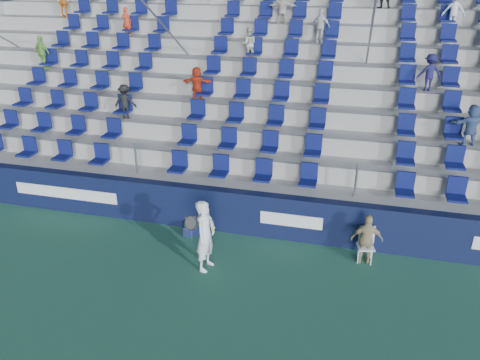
# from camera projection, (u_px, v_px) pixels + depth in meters

# --- Properties ---
(ground) EXTENTS (70.00, 70.00, 0.00)m
(ground) POSITION_uv_depth(u_px,v_px,m) (199.00, 305.00, 9.89)
(ground) COLOR #296048
(ground) RESTS_ON ground
(sponsor_wall) EXTENTS (24.00, 0.32, 1.20)m
(sponsor_wall) POSITION_uv_depth(u_px,v_px,m) (236.00, 211.00, 12.41)
(sponsor_wall) COLOR #0E1435
(sponsor_wall) RESTS_ON ground
(grandstand) EXTENTS (24.00, 8.17, 6.63)m
(grandstand) POSITION_uv_depth(u_px,v_px,m) (273.00, 105.00, 16.26)
(grandstand) COLOR #989893
(grandstand) RESTS_ON ground
(tennis_player) EXTENTS (0.69, 0.70, 1.77)m
(tennis_player) POSITION_uv_depth(u_px,v_px,m) (205.00, 236.00, 10.76)
(tennis_player) COLOR white
(tennis_player) RESTS_ON ground
(line_judge_chair) EXTENTS (0.45, 0.47, 0.87)m
(line_judge_chair) POSITION_uv_depth(u_px,v_px,m) (366.00, 241.00, 11.26)
(line_judge_chair) COLOR white
(line_judge_chair) RESTS_ON ground
(line_judge) EXTENTS (0.78, 0.39, 1.28)m
(line_judge) POSITION_uv_depth(u_px,v_px,m) (367.00, 239.00, 11.08)
(line_judge) COLOR tan
(line_judge) RESTS_ON ground
(ball_bin) EXTENTS (0.60, 0.50, 0.29)m
(ball_bin) POSITION_uv_depth(u_px,v_px,m) (192.00, 228.00, 12.49)
(ball_bin) COLOR #10163A
(ball_bin) RESTS_ON ground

